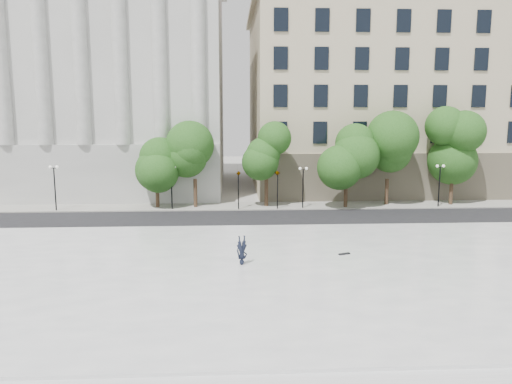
% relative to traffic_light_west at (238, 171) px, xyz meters
% --- Properties ---
extents(ground, '(160.00, 160.00, 0.00)m').
position_rel_traffic_light_west_xyz_m(ground, '(0.24, -22.30, -3.71)').
color(ground, '#A7A59E').
rests_on(ground, ground).
extents(plaza, '(44.00, 22.00, 0.45)m').
position_rel_traffic_light_west_xyz_m(plaza, '(0.24, -19.30, -3.49)').
color(plaza, white).
rests_on(plaza, ground).
extents(street, '(60.00, 8.00, 0.02)m').
position_rel_traffic_light_west_xyz_m(street, '(0.24, -4.30, -3.70)').
color(street, black).
rests_on(street, ground).
extents(far_sidewalk, '(60.00, 4.00, 0.12)m').
position_rel_traffic_light_west_xyz_m(far_sidewalk, '(0.24, 1.70, -3.65)').
color(far_sidewalk, '#A9A79C').
rests_on(far_sidewalk, ground).
extents(building_west, '(31.50, 27.65, 25.60)m').
position_rel_traffic_light_west_xyz_m(building_west, '(-16.76, 16.27, 9.17)').
color(building_west, silver).
rests_on(building_west, ground).
extents(building_east, '(36.00, 26.15, 23.00)m').
position_rel_traffic_light_west_xyz_m(building_east, '(20.24, 16.61, 7.43)').
color(building_east, '#BAAE8E').
rests_on(building_east, ground).
extents(traffic_light_west, '(0.89, 1.80, 4.21)m').
position_rel_traffic_light_west_xyz_m(traffic_light_west, '(0.00, 0.00, 0.00)').
color(traffic_light_west, black).
rests_on(traffic_light_west, ground).
extents(traffic_light_east, '(0.93, 1.96, 4.27)m').
position_rel_traffic_light_west_xyz_m(traffic_light_east, '(3.67, -0.00, 0.06)').
color(traffic_light_east, black).
rests_on(traffic_light_east, ground).
extents(person_lying, '(0.90, 1.78, 0.46)m').
position_rel_traffic_light_west_xyz_m(person_lying, '(-0.11, -18.34, -3.03)').
color(person_lying, black).
rests_on(person_lying, plaza).
extents(skateboard, '(0.78, 0.45, 0.08)m').
position_rel_traffic_light_west_xyz_m(skateboard, '(6.25, -16.61, -3.22)').
color(skateboard, black).
rests_on(skateboard, plaza).
extents(street_trees, '(32.91, 5.57, 7.80)m').
position_rel_traffic_light_west_xyz_m(street_trees, '(7.03, 1.28, 1.53)').
color(street_trees, '#382619').
rests_on(street_trees, ground).
extents(lamp_posts, '(37.10, 0.28, 4.30)m').
position_rel_traffic_light_west_xyz_m(lamp_posts, '(0.45, 0.30, -0.82)').
color(lamp_posts, black).
rests_on(lamp_posts, ground).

